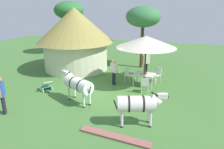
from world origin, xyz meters
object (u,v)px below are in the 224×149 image
at_px(patio_chair_west_end, 157,74).
at_px(striped_lounge_chair, 46,86).
at_px(patio_chair_near_hut, 128,74).
at_px(guest_beside_umbrella, 114,70).
at_px(zebra_by_umbrella, 138,104).
at_px(shade_umbrella, 146,42).
at_px(thatched_hut, 75,36).
at_px(patio_chair_east_end, 145,84).
at_px(acacia_tree_left_background, 69,11).
at_px(guest_behind_table, 146,61).
at_px(acacia_tree_far_lawn, 143,17).
at_px(standing_watcher, 1,92).
at_px(zebra_nearest_camera, 78,84).
at_px(patio_dining_table, 144,75).

bearing_deg(patio_chair_west_end, striped_lounge_chair, 65.38).
xyz_separation_m(patio_chair_near_hut, guest_beside_umbrella, (-0.69, -0.83, 0.46)).
relative_size(striped_lounge_chair, zebra_by_umbrella, 0.45).
height_order(shade_umbrella, patio_chair_west_end, shade_umbrella).
relative_size(thatched_hut, patio_chair_east_end, 6.22).
bearing_deg(acacia_tree_left_background, guest_behind_table, -28.61).
bearing_deg(acacia_tree_far_lawn, acacia_tree_left_background, 161.21).
height_order(standing_watcher, striped_lounge_chair, standing_watcher).
relative_size(thatched_hut, zebra_nearest_camera, 2.66).
bearing_deg(guest_beside_umbrella, patio_chair_east_end, -166.39).
bearing_deg(striped_lounge_chair, standing_watcher, -149.25).
bearing_deg(zebra_nearest_camera, acacia_tree_left_background, 57.49).
relative_size(patio_dining_table, guest_behind_table, 0.80).
bearing_deg(patio_chair_west_end, patio_dining_table, 90.00).
xyz_separation_m(patio_chair_east_end, zebra_by_umbrella, (0.20, -3.36, 0.42)).
distance_m(acacia_tree_left_background, acacia_tree_far_lawn, 7.75).
distance_m(shade_umbrella, striped_lounge_chair, 6.30).
distance_m(striped_lounge_chair, acacia_tree_far_lawn, 8.41).
distance_m(patio_chair_near_hut, patio_chair_east_end, 2.00).
bearing_deg(guest_beside_umbrella, patio_dining_table, -133.04).
relative_size(shade_umbrella, patio_chair_near_hut, 3.86).
xyz_separation_m(thatched_hut, patio_chair_east_end, (5.69, -3.12, -1.94)).
height_order(patio_chair_west_end, zebra_nearest_camera, zebra_nearest_camera).
bearing_deg(patio_chair_east_end, thatched_hut, 140.91).
distance_m(patio_chair_east_end, acacia_tree_left_background, 11.74).
bearing_deg(standing_watcher, patio_chair_west_end, 102.97).
bearing_deg(standing_watcher, striped_lounge_chair, 143.10).
relative_size(thatched_hut, patio_chair_near_hut, 6.22).
relative_size(zebra_nearest_camera, acacia_tree_far_lawn, 0.46).
distance_m(zebra_by_umbrella, acacia_tree_left_background, 14.11).
distance_m(guest_beside_umbrella, acacia_tree_far_lawn, 5.17).
height_order(striped_lounge_chair, zebra_nearest_camera, zebra_nearest_camera).
xyz_separation_m(shade_umbrella, patio_dining_table, (0.00, -0.00, -2.03)).
height_order(thatched_hut, guest_beside_umbrella, thatched_hut).
xyz_separation_m(guest_behind_table, standing_watcher, (-5.30, -7.27, 0.04)).
height_order(guest_beside_umbrella, zebra_by_umbrella, guest_beside_umbrella).
height_order(zebra_nearest_camera, acacia_tree_left_background, acacia_tree_left_background).
bearing_deg(guest_beside_umbrella, zebra_by_umbrella, 150.98).
bearing_deg(zebra_by_umbrella, patio_dining_table, 167.20).
height_order(patio_dining_table, standing_watcher, standing_watcher).
height_order(zebra_by_umbrella, acacia_tree_far_lawn, acacia_tree_far_lawn).
relative_size(shade_umbrella, acacia_tree_left_background, 0.70).
relative_size(standing_watcher, acacia_tree_left_background, 0.35).
bearing_deg(standing_watcher, guest_behind_table, 111.43).
relative_size(guest_beside_umbrella, acacia_tree_left_background, 0.33).
bearing_deg(acacia_tree_left_background, guest_beside_umbrella, -46.51).
distance_m(patio_chair_near_hut, guest_beside_umbrella, 1.17).
bearing_deg(guest_behind_table, zebra_nearest_camera, -151.38).
relative_size(shade_umbrella, guest_behind_table, 2.04).
xyz_separation_m(guest_beside_umbrella, acacia_tree_far_lawn, (0.95, 4.23, 2.82)).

